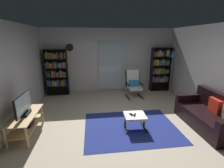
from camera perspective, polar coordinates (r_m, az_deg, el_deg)
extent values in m
plane|color=#B4A68F|center=(4.44, 3.54, -13.75)|extent=(7.02, 7.02, 0.00)
cube|color=silver|center=(6.79, -0.86, 8.36)|extent=(5.60, 0.06, 2.60)
cube|color=silver|center=(4.35, -33.66, 1.31)|extent=(0.06, 6.00, 2.60)
cube|color=silver|center=(5.20, 34.54, 3.17)|extent=(0.06, 6.00, 2.60)
cube|color=silver|center=(6.77, 0.02, 6.20)|extent=(1.10, 0.01, 2.00)
cube|color=navy|center=(4.29, 6.64, -14.92)|extent=(2.33, 1.81, 0.01)
cube|color=tan|center=(4.26, -28.62, -9.63)|extent=(0.50, 1.19, 0.02)
cube|color=tan|center=(4.38, -28.14, -12.83)|extent=(0.46, 1.13, 0.02)
cylinder|color=tan|center=(3.86, -28.11, -16.56)|extent=(0.05, 0.05, 0.49)
cylinder|color=tan|center=(4.77, -23.62, -9.69)|extent=(0.05, 0.05, 0.49)
cylinder|color=tan|center=(4.02, -33.69, -16.09)|extent=(0.05, 0.05, 0.49)
cylinder|color=tan|center=(4.90, -28.21, -9.59)|extent=(0.05, 0.05, 0.49)
cube|color=black|center=(4.33, -28.41, -12.53)|extent=(0.30, 0.28, 0.07)
cube|color=black|center=(4.25, -28.68, -9.19)|extent=(0.20, 0.32, 0.05)
cube|color=black|center=(4.16, -29.14, -6.04)|extent=(0.04, 0.83, 0.45)
cube|color=silver|center=(4.15, -28.87, -6.05)|extent=(0.01, 0.78, 0.41)
cube|color=black|center=(6.76, -22.43, 3.66)|extent=(0.02, 0.30, 1.80)
cube|color=black|center=(6.59, -15.54, 4.01)|extent=(0.02, 0.30, 1.80)
cube|color=black|center=(6.80, -18.80, 4.09)|extent=(0.83, 0.02, 1.80)
cube|color=black|center=(6.89, -18.37, -3.36)|extent=(0.80, 0.28, 0.02)
cube|color=black|center=(6.79, -18.62, -0.62)|extent=(0.80, 0.28, 0.02)
cube|color=black|center=(6.70, -18.89, 2.34)|extent=(0.80, 0.28, 0.02)
cube|color=black|center=(6.63, -19.17, 5.36)|extent=(0.80, 0.28, 0.02)
cube|color=black|center=(6.58, -19.46, 8.44)|extent=(0.80, 0.28, 0.02)
cube|color=black|center=(6.54, -19.74, 11.42)|extent=(0.80, 0.28, 0.02)
cube|color=#3157B9|center=(6.85, -21.70, 0.40)|extent=(0.04, 0.23, 0.26)
cube|color=#974386|center=(6.84, -21.29, 0.35)|extent=(0.03, 0.14, 0.23)
cube|color=#579391|center=(6.83, -20.97, 0.03)|extent=(0.04, 0.18, 0.16)
cube|color=#282123|center=(6.81, -20.61, 0.19)|extent=(0.02, 0.16, 0.20)
cube|color=gold|center=(6.81, -20.21, 0.33)|extent=(0.04, 0.17, 0.22)
cube|color=beige|center=(6.78, -19.85, 0.09)|extent=(0.03, 0.15, 0.17)
cube|color=#3C60AA|center=(6.78, -19.58, 0.22)|extent=(0.03, 0.20, 0.20)
cube|color=beige|center=(6.78, -19.24, 0.24)|extent=(0.03, 0.21, 0.19)
cube|color=brown|center=(6.76, -18.88, 0.40)|extent=(0.03, 0.14, 0.23)
cube|color=#3A5CA6|center=(6.75, -18.54, 0.43)|extent=(0.04, 0.20, 0.24)
cube|color=#2A3025|center=(6.73, -18.09, 0.39)|extent=(0.04, 0.14, 0.23)
cube|color=#3B55AA|center=(6.74, -17.65, 0.25)|extent=(0.03, 0.12, 0.19)
cube|color=orange|center=(6.71, -17.33, 0.40)|extent=(0.03, 0.19, 0.23)
cube|color=orange|center=(6.73, -16.96, 0.39)|extent=(0.03, 0.15, 0.21)
cube|color=#3A65A5|center=(6.71, -16.60, 0.59)|extent=(0.03, 0.21, 0.26)
cube|color=#2E7D50|center=(6.70, -16.26, 0.61)|extent=(0.02, 0.10, 0.26)
cube|color=#8D3D90|center=(6.71, -15.98, 0.59)|extent=(0.02, 0.15, 0.25)
cube|color=#337D41|center=(6.74, -22.14, 3.34)|extent=(0.02, 0.15, 0.27)
cube|color=#1E2B22|center=(6.76, -21.72, 3.00)|extent=(0.03, 0.12, 0.17)
cube|color=#53998C|center=(6.75, -21.36, 3.01)|extent=(0.03, 0.12, 0.17)
cube|color=#302A2D|center=(6.74, -21.03, 3.43)|extent=(0.03, 0.20, 0.26)
cube|color=red|center=(6.74, -20.60, 2.99)|extent=(0.04, 0.11, 0.15)
cube|color=orange|center=(6.69, -20.38, 3.43)|extent=(0.03, 0.21, 0.27)
cube|color=red|center=(6.70, -20.02, 3.31)|extent=(0.04, 0.16, 0.23)
cube|color=#883B8D|center=(6.70, -19.61, 3.40)|extent=(0.04, 0.22, 0.24)
cube|color=#31824D|center=(6.70, -19.19, 3.17)|extent=(0.03, 0.12, 0.18)
cube|color=beige|center=(6.69, -18.87, 3.15)|extent=(0.02, 0.12, 0.17)
cube|color=#438A51|center=(6.65, -18.69, 3.17)|extent=(0.03, 0.12, 0.19)
cube|color=brown|center=(6.68, -18.34, 3.17)|extent=(0.04, 0.11, 0.17)
cube|color=#2C64A5|center=(6.65, -18.01, 3.58)|extent=(0.02, 0.17, 0.27)
cube|color=orange|center=(6.65, -17.79, 3.59)|extent=(0.02, 0.22, 0.27)
cube|color=brown|center=(6.64, -17.45, 3.57)|extent=(0.04, 0.23, 0.26)
cube|color=brown|center=(6.61, -17.16, 3.46)|extent=(0.03, 0.17, 0.24)
cube|color=#C13C26|center=(6.63, -16.71, 3.38)|extent=(0.04, 0.20, 0.21)
cube|color=brown|center=(6.61, -16.41, 3.14)|extent=(0.02, 0.21, 0.15)
cube|color=#5C9595|center=(6.60, -16.13, 3.36)|extent=(0.03, 0.23, 0.20)
cube|color=#3C8C3B|center=(6.68, -22.39, 6.05)|extent=(0.04, 0.16, 0.20)
cube|color=#A03A82|center=(6.68, -22.04, 6.36)|extent=(0.03, 0.19, 0.26)
cube|color=brown|center=(6.68, -21.60, 6.24)|extent=(0.04, 0.16, 0.22)
cube|color=beige|center=(6.67, -21.15, 6.07)|extent=(0.04, 0.14, 0.18)
cube|color=orange|center=(6.65, -20.82, 6.05)|extent=(0.02, 0.21, 0.17)
cube|color=brown|center=(6.64, -20.54, 6.26)|extent=(0.03, 0.14, 0.21)
cube|color=red|center=(6.62, -20.29, 6.32)|extent=(0.02, 0.13, 0.23)
cube|color=brown|center=(6.62, -20.04, 6.46)|extent=(0.02, 0.11, 0.25)
cube|color=brown|center=(6.63, -19.69, 6.18)|extent=(0.02, 0.23, 0.18)
cube|color=#A49339|center=(6.59, -19.45, 6.32)|extent=(0.04, 0.21, 0.22)
cube|color=#2E8C4B|center=(6.59, -19.16, 6.42)|extent=(0.02, 0.17, 0.23)
cube|color=#2B221F|center=(6.61, -18.82, 6.23)|extent=(0.04, 0.11, 0.18)
cube|color=#2D68B1|center=(6.60, -18.42, 6.21)|extent=(0.04, 0.14, 0.17)
cube|color=beige|center=(6.60, -18.17, 6.27)|extent=(0.02, 0.21, 0.18)
cube|color=#559A99|center=(6.57, -17.82, 6.33)|extent=(0.04, 0.18, 0.20)
cube|color=red|center=(6.56, -17.40, 6.19)|extent=(0.03, 0.23, 0.16)
cube|color=#953493|center=(6.56, -17.08, 6.57)|extent=(0.04, 0.16, 0.24)
cube|color=#BBB59B|center=(6.54, -16.75, 6.40)|extent=(0.02, 0.22, 0.20)
cube|color=beige|center=(6.55, -16.36, 6.51)|extent=(0.04, 0.15, 0.22)
cube|color=orange|center=(6.67, -22.67, 9.07)|extent=(0.02, 0.11, 0.18)
cube|color=gold|center=(6.62, -22.47, 9.23)|extent=(0.02, 0.10, 0.22)
cube|color=#579E95|center=(6.63, -22.21, 9.47)|extent=(0.03, 0.12, 0.27)
cube|color=brown|center=(6.60, -21.88, 9.36)|extent=(0.04, 0.22, 0.24)
cube|color=olive|center=(6.62, -21.52, 9.38)|extent=(0.03, 0.14, 0.23)
cube|color=#318249|center=(6.62, -21.17, 9.09)|extent=(0.04, 0.15, 0.16)
cube|color=beige|center=(6.61, -20.87, 9.35)|extent=(0.02, 0.15, 0.21)
cube|color=#8E4088|center=(6.58, -20.67, 9.17)|extent=(0.03, 0.21, 0.17)
cube|color=red|center=(6.58, -20.43, 9.13)|extent=(0.02, 0.24, 0.16)
cube|color=gold|center=(6.57, -20.23, 9.36)|extent=(0.03, 0.11, 0.21)
cube|color=#599F97|center=(6.59, -19.78, 9.23)|extent=(0.04, 0.17, 0.17)
cube|color=#589099|center=(6.58, -19.43, 9.30)|extent=(0.03, 0.18, 0.18)
cube|color=#437D50|center=(6.54, -19.18, 9.32)|extent=(0.03, 0.21, 0.19)
cube|color=red|center=(6.55, -18.89, 9.59)|extent=(0.03, 0.24, 0.24)
cube|color=#2A2631|center=(6.53, -18.57, 9.65)|extent=(0.02, 0.22, 0.25)
cube|color=#2D7748|center=(6.55, -18.18, 9.30)|extent=(0.04, 0.12, 0.16)
cube|color=#19242D|center=(6.54, -17.78, 9.55)|extent=(0.02, 0.20, 0.21)
cube|color=gold|center=(6.52, -17.47, 9.64)|extent=(0.03, 0.21, 0.23)
cube|color=red|center=(6.51, -17.14, 9.41)|extent=(0.03, 0.18, 0.17)
cube|color=#2E1B2D|center=(6.52, -16.81, 9.54)|extent=(0.02, 0.23, 0.19)
cube|color=orange|center=(6.51, -16.46, 9.72)|extent=(0.04, 0.19, 0.23)
cube|color=black|center=(7.01, 13.89, 4.94)|extent=(0.02, 0.30, 1.83)
cube|color=black|center=(7.33, 19.74, 4.94)|extent=(0.02, 0.30, 1.83)
cube|color=black|center=(7.29, 16.43, 5.17)|extent=(0.81, 0.02, 1.83)
cube|color=black|center=(7.38, 16.32, -1.91)|extent=(0.78, 0.28, 0.02)
cube|color=black|center=(7.28, 16.54, 0.71)|extent=(0.78, 0.28, 0.02)
cube|color=black|center=(7.20, 16.76, 3.52)|extent=(0.78, 0.28, 0.02)
cube|color=black|center=(7.13, 17.00, 6.39)|extent=(0.78, 0.28, 0.02)
cube|color=black|center=(7.08, 17.24, 9.31)|extent=(0.78, 0.28, 0.02)
cube|color=black|center=(7.05, 17.48, 12.13)|extent=(0.78, 0.28, 0.02)
cube|color=#9D3186|center=(7.10, 14.02, 1.46)|extent=(0.04, 0.21, 0.21)
cube|color=#8B4485|center=(7.13, 14.33, 1.69)|extent=(0.03, 0.12, 0.26)
cube|color=#BF3D38|center=(7.17, 14.61, 1.53)|extent=(0.04, 0.17, 0.20)
cube|color=#271D2D|center=(7.17, 14.92, 1.74)|extent=(0.02, 0.19, 0.26)
cube|color=#3966B0|center=(7.17, 15.16, 1.70)|extent=(0.02, 0.21, 0.25)
cube|color=orange|center=(7.19, 15.38, 1.41)|extent=(0.03, 0.15, 0.17)
cube|color=#3A8152|center=(7.21, 15.62, 1.72)|extent=(0.03, 0.16, 0.24)
cube|color=#3A5FA2|center=(7.22, 15.88, 1.44)|extent=(0.03, 0.16, 0.18)
cube|color=red|center=(7.22, 16.24, 1.69)|extent=(0.04, 0.21, 0.25)
cube|color=#325EA5|center=(7.26, 16.53, 1.43)|extent=(0.04, 0.22, 0.17)
cube|color=#C2B29E|center=(7.28, 16.87, 1.38)|extent=(0.04, 0.12, 0.15)
cube|color=beige|center=(7.29, 17.22, 1.41)|extent=(0.04, 0.15, 0.16)
cube|color=#182C2C|center=(7.30, 17.51, 1.53)|extent=(0.02, 0.15, 0.20)
cube|color=#9A9E36|center=(7.31, 17.79, 1.70)|extent=(0.04, 0.20, 0.24)
cube|color=#448048|center=(7.33, 18.10, 1.64)|extent=(0.03, 0.14, 0.22)
cube|color=#355EAC|center=(7.35, 18.26, 1.77)|extent=(0.02, 0.10, 0.24)
cube|color=brown|center=(7.36, 18.48, 1.61)|extent=(0.02, 0.15, 0.21)
cube|color=#2E844A|center=(7.39, 18.69, 1.80)|extent=(0.04, 0.13, 0.25)
cube|color=brown|center=(7.41, 18.97, 1.67)|extent=(0.04, 0.17, 0.21)
cube|color=red|center=(7.04, 14.13, 4.22)|extent=(0.03, 0.22, 0.17)
cube|color=#418144|center=(7.04, 14.49, 4.37)|extent=(0.03, 0.10, 0.21)
cube|color=#C23D37|center=(7.06, 14.69, 4.25)|extent=(0.03, 0.17, 0.18)
cube|color=#CA3339|center=(7.08, 14.96, 4.61)|extent=(0.04, 0.13, 0.26)
cube|color=teal|center=(7.07, 15.37, 4.47)|extent=(0.03, 0.14, 0.24)
cube|color=#34823C|center=(7.10, 15.61, 4.20)|extent=(0.04, 0.13, 0.17)
cube|color=orange|center=(7.11, 16.04, 4.48)|extent=(0.04, 0.23, 0.24)
cube|color=olive|center=(7.13, 16.45, 4.53)|extent=(0.04, 0.13, 0.25)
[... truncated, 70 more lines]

